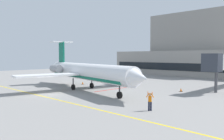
{
  "coord_description": "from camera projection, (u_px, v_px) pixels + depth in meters",
  "views": [
    {
      "loc": [
        30.12,
        -17.46,
        5.57
      ],
      "look_at": [
        0.0,
        12.8,
        3.0
      ],
      "focal_mm": 38.07,
      "sensor_mm": 36.0,
      "label": 1
    }
  ],
  "objects": [
    {
      "name": "ground",
      "position": [
        49.0,
        95.0,
        33.9
      ],
      "size": [
        120.0,
        120.0,
        0.11
      ],
      "color": "gray"
    },
    {
      "name": "terminal_building",
      "position": [
        208.0,
        54.0,
        63.7
      ],
      "size": [
        61.43,
        11.78,
        17.89
      ],
      "color": "gray",
      "rests_on": "ground"
    },
    {
      "name": "regional_jet",
      "position": [
        85.0,
        72.0,
        38.95
      ],
      "size": [
        29.84,
        21.96,
        8.38
      ],
      "color": "white",
      "rests_on": "ground"
    },
    {
      "name": "baggage_tug",
      "position": [
        121.0,
        76.0,
        53.66
      ],
      "size": [
        3.9,
        3.26,
        2.01
      ],
      "color": "silver",
      "rests_on": "ground"
    },
    {
      "name": "pushback_tractor",
      "position": [
        105.0,
        74.0,
        63.12
      ],
      "size": [
        2.56,
        3.38,
        1.79
      ],
      "color": "#1E4CB2",
      "rests_on": "ground"
    },
    {
      "name": "belt_loader",
      "position": [
        117.0,
        80.0,
        46.15
      ],
      "size": [
        4.37,
        2.96,
        1.83
      ],
      "color": "#1E4CB2",
      "rests_on": "ground"
    },
    {
      "name": "fuel_tank",
      "position": [
        110.0,
        70.0,
        68.41
      ],
      "size": [
        7.83,
        2.59,
        2.73
      ],
      "color": "white",
      "rests_on": "ground"
    },
    {
      "name": "marshaller",
      "position": [
        150.0,
        101.0,
        24.0
      ],
      "size": [
        0.74,
        0.54,
        1.95
      ],
      "color": "#191E33",
      "rests_on": "ground"
    },
    {
      "name": "safety_cone_alpha",
      "position": [
        181.0,
        90.0,
        36.9
      ],
      "size": [
        0.47,
        0.47,
        0.55
      ],
      "color": "orange",
      "rests_on": "ground"
    },
    {
      "name": "safety_cone_bravo",
      "position": [
        83.0,
        83.0,
        46.23
      ],
      "size": [
        0.47,
        0.47,
        0.55
      ],
      "color": "orange",
      "rests_on": "ground"
    }
  ]
}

